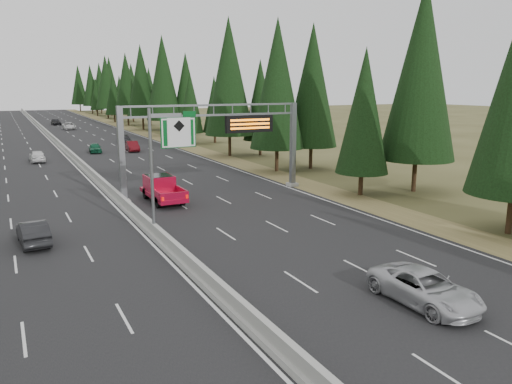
% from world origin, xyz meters
% --- Properties ---
extents(road, '(32.00, 260.00, 0.08)m').
position_xyz_m(road, '(0.00, 80.00, 0.04)').
color(road, black).
rests_on(road, ground).
extents(shoulder_right, '(3.60, 260.00, 0.06)m').
position_xyz_m(shoulder_right, '(17.80, 80.00, 0.03)').
color(shoulder_right, olive).
rests_on(shoulder_right, ground).
extents(median_barrier, '(0.70, 260.00, 0.85)m').
position_xyz_m(median_barrier, '(0.00, 80.00, 0.41)').
color(median_barrier, gray).
rests_on(median_barrier, road).
extents(sign_gantry, '(16.75, 0.98, 7.80)m').
position_xyz_m(sign_gantry, '(8.92, 34.88, 5.27)').
color(sign_gantry, slate).
rests_on(sign_gantry, road).
extents(hov_sign_pole, '(2.80, 0.50, 8.00)m').
position_xyz_m(hov_sign_pole, '(0.58, 24.97, 4.72)').
color(hov_sign_pole, slate).
rests_on(hov_sign_pole, road).
extents(tree_row_right, '(12.19, 242.38, 18.78)m').
position_xyz_m(tree_row_right, '(21.93, 74.84, 9.56)').
color(tree_row_right, black).
rests_on(tree_row_right, ground).
extents(silver_minivan, '(2.56, 5.35, 1.47)m').
position_xyz_m(silver_minivan, '(7.72, 9.91, 0.82)').
color(silver_minivan, '#B7B7BC').
rests_on(silver_minivan, road).
extents(red_pickup, '(2.26, 6.32, 2.06)m').
position_xyz_m(red_pickup, '(3.34, 34.66, 1.22)').
color(red_pickup, black).
rests_on(red_pickup, road).
extents(car_ahead_green, '(1.98, 4.12, 1.36)m').
position_xyz_m(car_ahead_green, '(3.73, 68.47, 0.76)').
color(car_ahead_green, '#125234').
rests_on(car_ahead_green, road).
extents(car_ahead_dkred, '(1.90, 4.50, 1.44)m').
position_xyz_m(car_ahead_dkred, '(8.84, 67.66, 0.80)').
color(car_ahead_dkred, '#540C12').
rests_on(car_ahead_dkred, road).
extents(car_ahead_dkgrey, '(2.23, 4.56, 1.28)m').
position_xyz_m(car_ahead_dkgrey, '(10.14, 78.19, 0.72)').
color(car_ahead_dkgrey, black).
rests_on(car_ahead_dkgrey, road).
extents(car_ahead_white, '(2.62, 5.49, 1.51)m').
position_xyz_m(car_ahead_white, '(5.40, 111.01, 0.84)').
color(car_ahead_white, silver).
rests_on(car_ahead_white, road).
extents(car_ahead_far, '(2.26, 4.65, 1.53)m').
position_xyz_m(car_ahead_far, '(4.14, 125.81, 0.84)').
color(car_ahead_far, black).
rests_on(car_ahead_far, road).
extents(car_onc_near, '(1.82, 4.47, 1.44)m').
position_xyz_m(car_onc_near, '(-6.87, 26.84, 0.80)').
color(car_onc_near, black).
rests_on(car_onc_near, road).
extents(car_onc_white, '(1.77, 4.38, 1.49)m').
position_xyz_m(car_onc_white, '(-4.25, 62.63, 0.82)').
color(car_onc_white, silver).
rests_on(car_onc_white, road).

